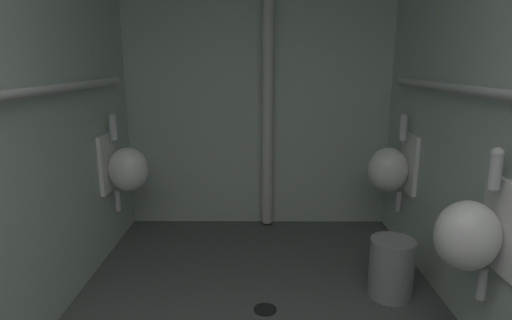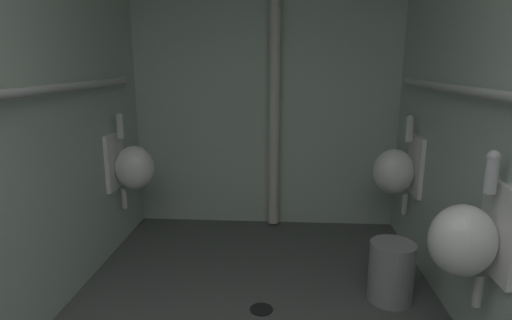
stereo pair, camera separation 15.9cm
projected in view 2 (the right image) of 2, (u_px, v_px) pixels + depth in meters
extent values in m
cube|color=#B4C4B6|center=(266.00, 75.00, 3.61)|extent=(2.43, 0.06, 2.68)
ellipsoid|color=white|center=(135.00, 168.00, 3.22)|extent=(0.30, 0.26, 0.34)
cube|color=white|center=(115.00, 161.00, 3.22)|extent=(0.03, 0.30, 0.44)
cylinder|color=silver|center=(120.00, 128.00, 3.15)|extent=(0.06, 0.06, 0.16)
sphere|color=silver|center=(119.00, 117.00, 3.13)|extent=(0.06, 0.06, 0.06)
cylinder|color=#B2B2B2|center=(124.00, 198.00, 3.28)|extent=(0.04, 0.04, 0.16)
ellipsoid|color=white|center=(462.00, 241.00, 1.91)|extent=(0.30, 0.26, 0.34)
cube|color=white|center=(498.00, 231.00, 1.88)|extent=(0.03, 0.30, 0.44)
cylinder|color=silver|center=(491.00, 176.00, 1.83)|extent=(0.06, 0.06, 0.16)
sphere|color=silver|center=(494.00, 157.00, 1.81)|extent=(0.06, 0.06, 0.06)
cylinder|color=#B2B2B2|center=(478.00, 290.00, 1.96)|extent=(0.04, 0.04, 0.16)
ellipsoid|color=white|center=(394.00, 172.00, 3.10)|extent=(0.30, 0.26, 0.34)
cube|color=white|center=(415.00, 166.00, 3.08)|extent=(0.03, 0.30, 0.44)
cylinder|color=silver|center=(409.00, 131.00, 3.02)|extent=(0.06, 0.06, 0.16)
sphere|color=silver|center=(410.00, 119.00, 3.00)|extent=(0.06, 0.06, 0.06)
cylinder|color=#B2B2B2|center=(404.00, 204.00, 3.15)|extent=(0.04, 0.04, 0.16)
cylinder|color=#B2B2B2|center=(6.00, 95.00, 1.88)|extent=(0.05, 2.86, 0.05)
sphere|color=#B2B2B2|center=(124.00, 81.00, 3.27)|extent=(0.06, 0.06, 0.06)
cylinder|color=#B2B2B2|center=(508.00, 97.00, 1.74)|extent=(0.05, 2.87, 0.05)
sphere|color=#B2B2B2|center=(408.00, 81.00, 3.13)|extent=(0.06, 0.06, 0.06)
cylinder|color=beige|center=(275.00, 75.00, 3.49)|extent=(0.09, 0.09, 2.63)
cylinder|color=black|center=(261.00, 309.00, 2.50)|extent=(0.14, 0.14, 0.01)
cylinder|color=gray|center=(391.00, 272.00, 2.57)|extent=(0.27, 0.27, 0.38)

